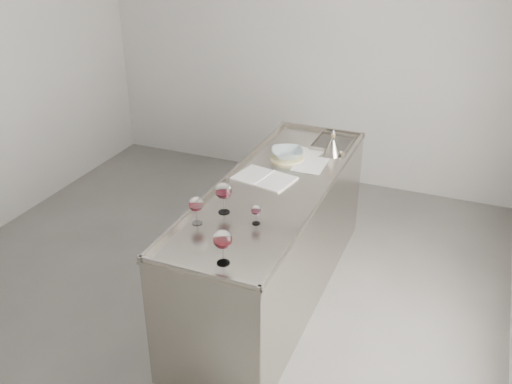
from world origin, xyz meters
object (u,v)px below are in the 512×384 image
at_px(counter, 274,241).
at_px(wine_glass_right, 223,240).
at_px(wine_glass_left, 196,205).
at_px(notebook, 264,178).
at_px(wine_glass_small, 256,211).
at_px(ceramic_bowl, 287,153).
at_px(wine_glass_middle, 223,192).
at_px(wine_funnel, 333,147).

distance_m(counter, wine_glass_right, 1.21).
bearing_deg(wine_glass_left, notebook, 78.57).
bearing_deg(notebook, wine_glass_left, -90.35).
distance_m(wine_glass_right, wine_glass_small, 0.48).
bearing_deg(ceramic_bowl, counter, -80.78).
relative_size(wine_glass_middle, wine_glass_right, 1.01).
distance_m(counter, wine_glass_small, 0.79).
distance_m(wine_glass_left, wine_glass_middle, 0.22).
bearing_deg(wine_funnel, wine_glass_small, -96.82).
xyz_separation_m(wine_glass_right, notebook, (-0.19, 1.10, -0.14)).
distance_m(counter, notebook, 0.49).
relative_size(wine_glass_left, ceramic_bowl, 0.75).
height_order(notebook, ceramic_bowl, ceramic_bowl).
distance_m(counter, ceramic_bowl, 0.71).
distance_m(wine_glass_left, wine_glass_right, 0.48).
relative_size(wine_glass_left, wine_funnel, 0.84).
distance_m(wine_glass_right, wine_funnel, 1.73).
xyz_separation_m(counter, wine_glass_middle, (-0.17, -0.50, 0.62)).
xyz_separation_m(wine_glass_small, wine_funnel, (0.15, 1.25, -0.03)).
height_order(wine_glass_middle, ceramic_bowl, wine_glass_middle).
relative_size(wine_glass_right, ceramic_bowl, 0.85).
bearing_deg(wine_funnel, ceramic_bowl, -145.08).
bearing_deg(wine_glass_small, wine_glass_left, -158.00).
distance_m(wine_glass_left, wine_funnel, 1.47).
bearing_deg(wine_glass_left, counter, 69.09).
bearing_deg(ceramic_bowl, wine_funnel, 34.92).
relative_size(wine_glass_middle, wine_glass_small, 1.63).
height_order(wine_glass_right, wine_funnel, wine_funnel).
height_order(wine_glass_right, wine_glass_small, wine_glass_right).
xyz_separation_m(counter, ceramic_bowl, (-0.08, 0.48, 0.52)).
bearing_deg(ceramic_bowl, wine_glass_middle, -95.39).
xyz_separation_m(wine_glass_middle, wine_glass_small, (0.25, -0.06, -0.06)).
height_order(wine_glass_middle, wine_glass_small, wine_glass_middle).
relative_size(counter, wine_funnel, 10.93).
height_order(wine_glass_small, ceramic_bowl, wine_glass_small).
height_order(wine_glass_middle, notebook, wine_glass_middle).
xyz_separation_m(wine_glass_small, notebook, (-0.19, 0.63, -0.09)).
xyz_separation_m(wine_glass_left, ceramic_bowl, (0.19, 1.17, -0.08)).
xyz_separation_m(wine_glass_left, notebook, (0.15, 0.77, -0.13)).
distance_m(wine_glass_left, ceramic_bowl, 1.19).
bearing_deg(wine_glass_left, wine_glass_middle, 63.88).
xyz_separation_m(wine_glass_right, wine_funnel, (0.15, 1.73, -0.08)).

